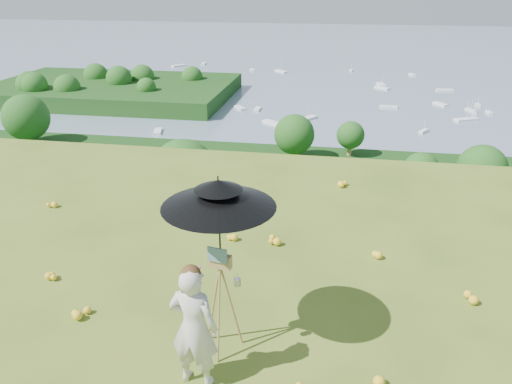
# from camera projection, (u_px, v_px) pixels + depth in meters

# --- Properties ---
(ground) EXTENTS (14.00, 14.00, 0.00)m
(ground) POSITION_uv_depth(u_px,v_px,m) (133.00, 315.00, 6.76)
(ground) COLOR #4F681D
(ground) RESTS_ON ground
(forest_slope) EXTENTS (140.00, 56.00, 22.00)m
(forest_slope) POSITION_uv_depth(u_px,v_px,m) (299.00, 338.00, 49.92)
(forest_slope) COLOR black
(forest_slope) RESTS_ON bay_water
(shoreline_tier) EXTENTS (170.00, 28.00, 8.00)m
(shoreline_tier) POSITION_uv_depth(u_px,v_px,m) (318.00, 222.00, 88.88)
(shoreline_tier) COLOR slate
(shoreline_tier) RESTS_ON bay_water
(bay_water) EXTENTS (700.00, 700.00, 0.00)m
(bay_water) POSITION_uv_depth(u_px,v_px,m) (338.00, 64.00, 237.30)
(bay_water) COLOR slate
(bay_water) RESTS_ON ground
(peninsula) EXTENTS (90.00, 60.00, 12.00)m
(peninsula) POSITION_uv_depth(u_px,v_px,m) (112.00, 83.00, 170.18)
(peninsula) COLOR black
(peninsula) RESTS_ON bay_water
(slope_trees) EXTENTS (110.00, 50.00, 6.00)m
(slope_trees) POSITION_uv_depth(u_px,v_px,m) (304.00, 212.00, 44.36)
(slope_trees) COLOR #205419
(slope_trees) RESTS_ON forest_slope
(harbor_town) EXTENTS (110.00, 22.00, 5.00)m
(harbor_town) POSITION_uv_depth(u_px,v_px,m) (320.00, 189.00, 86.30)
(harbor_town) COLOR silver
(harbor_town) RESTS_ON shoreline_tier
(moored_boats) EXTENTS (140.00, 140.00, 0.70)m
(moored_boats) POSITION_uv_depth(u_px,v_px,m) (296.00, 99.00, 167.67)
(moored_boats) COLOR white
(moored_boats) RESTS_ON bay_water
(wildflowers) EXTENTS (10.00, 10.50, 0.12)m
(wildflowers) POSITION_uv_depth(u_px,v_px,m) (139.00, 301.00, 6.96)
(wildflowers) COLOR yellow
(wildflowers) RESTS_ON ground
(painter) EXTENTS (0.58, 0.42, 1.50)m
(painter) POSITION_uv_depth(u_px,v_px,m) (194.00, 327.00, 5.36)
(painter) COLOR beige
(painter) RESTS_ON ground
(field_easel) EXTENTS (0.64, 0.64, 1.44)m
(field_easel) POSITION_uv_depth(u_px,v_px,m) (221.00, 299.00, 5.88)
(field_easel) COLOR olive
(field_easel) RESTS_ON ground
(sun_umbrella) EXTENTS (1.33, 1.33, 1.09)m
(sun_umbrella) POSITION_uv_depth(u_px,v_px,m) (219.00, 222.00, 5.51)
(sun_umbrella) COLOR black
(sun_umbrella) RESTS_ON field_easel
(painter_cap) EXTENTS (0.25, 0.29, 0.10)m
(painter_cap) POSITION_uv_depth(u_px,v_px,m) (190.00, 271.00, 5.08)
(painter_cap) COLOR #C16A78
(painter_cap) RESTS_ON painter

